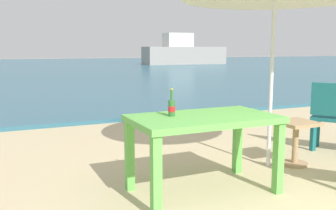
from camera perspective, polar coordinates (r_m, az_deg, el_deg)
name	(u,v)px	position (r m, az deg, el deg)	size (l,w,h in m)	color
sea_water	(33,67)	(31.97, -19.83, 5.54)	(120.00, 50.00, 0.08)	#2D6075
picnic_table_green	(204,127)	(3.63, 5.44, -3.35)	(1.40, 0.80, 0.76)	#60B24C
beer_bottle_amber	(172,106)	(3.55, 0.56, -0.23)	(0.07, 0.07, 0.26)	#2D662D
side_table_wood	(296,137)	(4.77, 18.87, -4.57)	(0.44, 0.44, 0.54)	tan
boat_cargo_ship	(184,53)	(33.95, 2.38, 7.91)	(7.56, 2.06, 2.75)	gray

